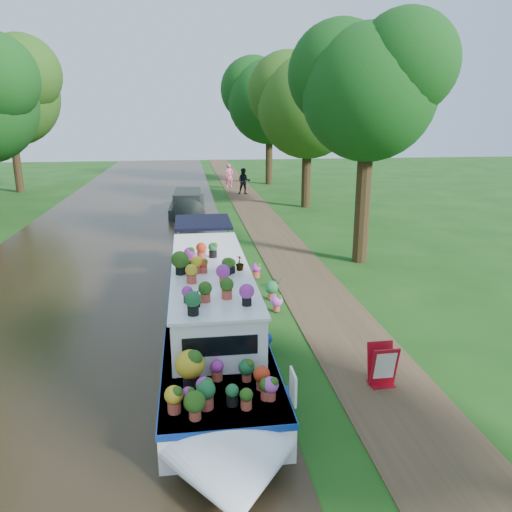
{
  "coord_description": "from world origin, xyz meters",
  "views": [
    {
      "loc": [
        -2.75,
        -14.92,
        5.48
      ],
      "look_at": [
        -0.72,
        -0.26,
        1.3
      ],
      "focal_mm": 35.0,
      "sensor_mm": 36.0,
      "label": 1
    }
  ],
  "objects_px": {
    "second_boat": "(188,204)",
    "pedestrian_pink": "(229,176)",
    "pedestrian_dark": "(244,181)",
    "sandwich_board": "(382,367)",
    "plant_boat": "(211,305)"
  },
  "relations": [
    {
      "from": "sandwich_board",
      "to": "plant_boat",
      "type": "bearing_deg",
      "value": 137.68
    },
    {
      "from": "second_boat",
      "to": "sandwich_board",
      "type": "bearing_deg",
      "value": -76.7
    },
    {
      "from": "pedestrian_pink",
      "to": "pedestrian_dark",
      "type": "bearing_deg",
      "value": -99.18
    },
    {
      "from": "pedestrian_dark",
      "to": "pedestrian_pink",
      "type": "bearing_deg",
      "value": 109.54
    },
    {
      "from": "sandwich_board",
      "to": "second_boat",
      "type": "bearing_deg",
      "value": 99.92
    },
    {
      "from": "second_boat",
      "to": "pedestrian_pink",
      "type": "xyz_separation_m",
      "value": [
        3.29,
        9.86,
        0.44
      ]
    },
    {
      "from": "sandwich_board",
      "to": "pedestrian_pink",
      "type": "relative_size",
      "value": 0.48
    },
    {
      "from": "pedestrian_pink",
      "to": "pedestrian_dark",
      "type": "xyz_separation_m",
      "value": [
        0.76,
        -3.36,
        -0.01
      ]
    },
    {
      "from": "second_boat",
      "to": "pedestrian_dark",
      "type": "xyz_separation_m",
      "value": [
        4.05,
        6.5,
        0.44
      ]
    },
    {
      "from": "pedestrian_dark",
      "to": "second_boat",
      "type": "bearing_deg",
      "value": -115.14
    },
    {
      "from": "plant_boat",
      "to": "second_boat",
      "type": "relative_size",
      "value": 2.04
    },
    {
      "from": "second_boat",
      "to": "sandwich_board",
      "type": "height_order",
      "value": "second_boat"
    },
    {
      "from": "plant_boat",
      "to": "sandwich_board",
      "type": "height_order",
      "value": "plant_boat"
    },
    {
      "from": "sandwich_board",
      "to": "pedestrian_dark",
      "type": "xyz_separation_m",
      "value": [
        0.15,
        26.56,
        0.52
      ]
    },
    {
      "from": "sandwich_board",
      "to": "pedestrian_pink",
      "type": "distance_m",
      "value": 29.93
    }
  ]
}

